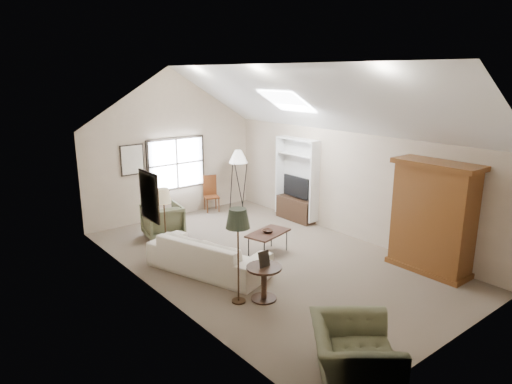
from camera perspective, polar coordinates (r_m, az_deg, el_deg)
room_shell at (r=8.99m, az=1.63°, el=10.70°), size 5.01×8.01×4.00m
window at (r=12.54m, az=-9.91°, el=3.51°), size 1.72×0.08×1.42m
skylight at (r=10.53m, az=3.89°, el=11.32°), size 0.80×1.20×0.52m
wall_art at (r=9.84m, az=-14.30°, el=1.88°), size 1.97×3.71×0.88m
armoire at (r=9.54m, az=21.25°, el=-2.99°), size 0.60×1.50×2.20m
tv_alcove at (r=12.03m, az=5.11°, el=1.75°), size 0.32×1.30×2.10m
media_console at (r=12.24m, az=4.95°, el=-2.15°), size 0.34×1.18×0.60m
tv_panel at (r=12.07m, az=5.02°, el=0.67°), size 0.05×0.90×0.55m
sofa at (r=9.15m, az=-5.97°, el=-7.71°), size 1.70×2.63×0.72m
armchair_near at (r=6.20m, az=12.13°, el=-19.44°), size 1.56×1.58×0.77m
armchair_far at (r=11.14m, az=-11.58°, el=-3.58°), size 0.99×1.01×0.80m
coffee_table at (r=9.94m, az=1.51°, el=-6.42°), size 1.10×0.78×0.51m
bowl at (r=9.84m, az=1.52°, el=-4.89°), size 0.29×0.29×0.06m
side_table at (r=8.04m, az=1.00°, el=-11.31°), size 0.78×0.78×0.62m
side_chair at (r=12.99m, az=-5.59°, el=-0.21°), size 0.50×0.50×1.01m
tripod_lamp at (r=12.81m, az=-2.21°, el=1.44°), size 0.57×0.57×1.80m
dark_lamp at (r=7.74m, az=-2.24°, el=-7.95°), size 0.52×0.52×1.71m
tan_lamp at (r=9.85m, az=-11.32°, el=-3.73°), size 0.39×0.39×1.54m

